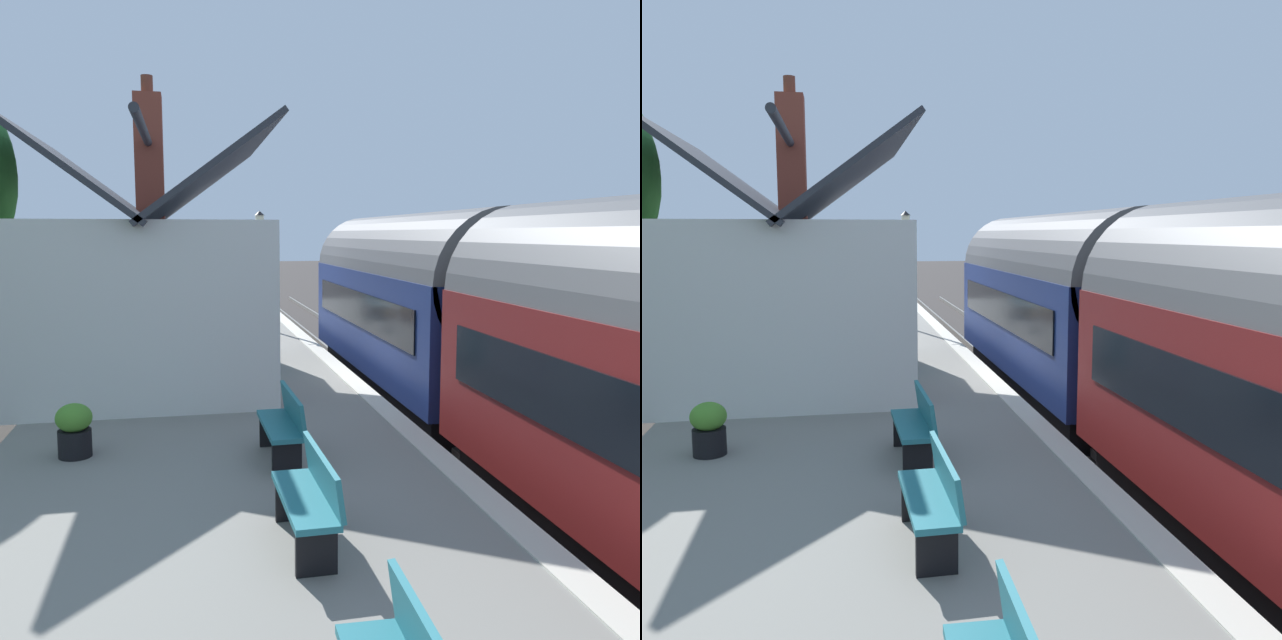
% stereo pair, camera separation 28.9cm
% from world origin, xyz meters
% --- Properties ---
extents(ground_plane, '(160.00, 160.00, 0.00)m').
position_xyz_m(ground_plane, '(0.00, 0.00, 0.00)').
color(ground_plane, '#383330').
extents(platform, '(32.00, 5.93, 0.98)m').
position_xyz_m(platform, '(0.00, 3.96, 0.49)').
color(platform, gray).
rests_on(platform, ground).
extents(platform_edge_coping, '(32.00, 0.36, 0.02)m').
position_xyz_m(platform_edge_coping, '(0.00, 1.18, 0.99)').
color(platform_edge_coping, beige).
rests_on(platform_edge_coping, platform).
extents(rail_near, '(52.00, 0.08, 0.14)m').
position_xyz_m(rail_near, '(0.00, -1.62, 0.07)').
color(rail_near, gray).
rests_on(rail_near, ground).
extents(rail_far, '(52.00, 0.08, 0.14)m').
position_xyz_m(rail_far, '(0.00, -0.18, 0.07)').
color(rail_far, gray).
rests_on(rail_far, ground).
extents(train, '(18.94, 2.73, 4.32)m').
position_xyz_m(train, '(-2.71, -0.90, 2.22)').
color(train, black).
rests_on(train, ground).
extents(station_building, '(6.23, 4.56, 6.05)m').
position_xyz_m(station_building, '(0.47, 5.02, 2.67)').
color(station_building, white).
rests_on(station_building, platform).
extents(bench_near_building, '(1.41, 0.46, 0.88)m').
position_xyz_m(bench_near_building, '(-7.14, 3.27, 1.46)').
color(bench_near_building, '#26727F').
rests_on(bench_near_building, platform).
extents(bench_by_lamp, '(1.40, 0.44, 0.88)m').
position_xyz_m(bench_by_lamp, '(9.20, 3.08, 1.46)').
color(bench_by_lamp, '#26727F').
rests_on(bench_by_lamp, platform).
extents(bench_mid_platform, '(1.41, 0.46, 0.88)m').
position_xyz_m(bench_mid_platform, '(-4.74, 3.17, 1.46)').
color(bench_mid_platform, '#26727F').
rests_on(bench_mid_platform, platform).
extents(planter_edge_near, '(0.40, 0.40, 0.66)m').
position_xyz_m(planter_edge_near, '(7.00, 4.12, 1.32)').
color(planter_edge_near, '#9E5138').
rests_on(planter_edge_near, platform).
extents(planter_corner_building, '(0.64, 0.64, 0.97)m').
position_xyz_m(planter_corner_building, '(5.01, 4.75, 1.50)').
color(planter_corner_building, teal).
rests_on(planter_corner_building, platform).
extents(planter_under_sign, '(1.07, 0.32, 0.55)m').
position_xyz_m(planter_under_sign, '(8.17, 3.89, 1.25)').
color(planter_under_sign, '#9E5138').
rests_on(planter_under_sign, platform).
extents(planter_by_door, '(0.59, 0.59, 0.89)m').
position_xyz_m(planter_by_door, '(11.61, 3.75, 1.46)').
color(planter_by_door, black).
rests_on(planter_by_door, platform).
extents(planter_edge_far, '(0.46, 0.46, 0.70)m').
position_xyz_m(planter_edge_far, '(-4.11, 5.82, 1.35)').
color(planter_edge_far, black).
rests_on(planter_edge_far, platform).
extents(planter_bench_right, '(0.36, 0.36, 0.72)m').
position_xyz_m(planter_bench_right, '(5.94, 2.51, 1.34)').
color(planter_bench_right, gray).
rests_on(planter_bench_right, platform).
extents(planter_bench_left, '(0.78, 0.32, 0.66)m').
position_xyz_m(planter_bench_left, '(5.82, 5.63, 1.30)').
color(planter_bench_left, teal).
rests_on(planter_bench_left, platform).
extents(lamp_post_platform, '(0.32, 0.50, 3.56)m').
position_xyz_m(lamp_post_platform, '(7.27, 2.14, 3.48)').
color(lamp_post_platform, black).
rests_on(lamp_post_platform, platform).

